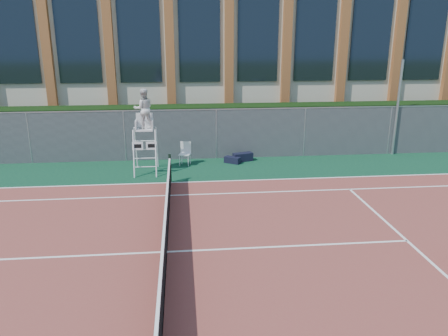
{
  "coord_description": "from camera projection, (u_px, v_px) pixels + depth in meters",
  "views": [
    {
      "loc": [
        0.48,
        -10.07,
        5.28
      ],
      "look_at": [
        1.77,
        3.0,
        1.3
      ],
      "focal_mm": 35.0,
      "sensor_mm": 36.0,
      "label": 1
    }
  ],
  "objects": [
    {
      "name": "ground",
      "position": [
        166.0,
        253.0,
        11.07
      ],
      "size": [
        120.0,
        120.0,
        0.0
      ],
      "primitive_type": "plane",
      "color": "#233814"
    },
    {
      "name": "apron",
      "position": [
        167.0,
        236.0,
        12.02
      ],
      "size": [
        36.0,
        20.0,
        0.01
      ],
      "primitive_type": "cube",
      "color": "#0C3525",
      "rests_on": "ground"
    },
    {
      "name": "tennis_court",
      "position": [
        166.0,
        252.0,
        11.07
      ],
      "size": [
        23.77,
        10.97,
        0.02
      ],
      "primitive_type": "cube",
      "color": "brown",
      "rests_on": "apron"
    },
    {
      "name": "tennis_net",
      "position": [
        166.0,
        234.0,
        10.92
      ],
      "size": [
        0.1,
        11.3,
        1.1
      ],
      "color": "black",
      "rests_on": "ground"
    },
    {
      "name": "fence",
      "position": [
        171.0,
        135.0,
        19.14
      ],
      "size": [
        40.0,
        0.06,
        2.2
      ],
      "primitive_type": null,
      "color": "#595E60",
      "rests_on": "ground"
    },
    {
      "name": "hedge",
      "position": [
        171.0,
        130.0,
        20.28
      ],
      "size": [
        40.0,
        1.4,
        2.2
      ],
      "primitive_type": "cube",
      "color": "black",
      "rests_on": "ground"
    },
    {
      "name": "building",
      "position": [
        172.0,
        55.0,
        26.97
      ],
      "size": [
        45.0,
        10.6,
        8.22
      ],
      "color": "beige",
      "rests_on": "ground"
    },
    {
      "name": "steel_pole",
      "position": [
        397.0,
        108.0,
        19.7
      ],
      "size": [
        0.12,
        0.12,
        4.3
      ],
      "primitive_type": "cylinder",
      "color": "#9EA0A5",
      "rests_on": "ground"
    },
    {
      "name": "umpire_chair",
      "position": [
        144.0,
        111.0,
        16.97
      ],
      "size": [
        0.95,
        1.45,
        3.39
      ],
      "color": "white",
      "rests_on": "ground"
    },
    {
      "name": "plastic_chair",
      "position": [
        185.0,
        151.0,
        18.53
      ],
      "size": [
        0.55,
        0.55,
        0.98
      ],
      "color": "silver",
      "rests_on": "apron"
    },
    {
      "name": "sports_bag_near",
      "position": [
        243.0,
        157.0,
        19.13
      ],
      "size": [
        0.92,
        0.55,
        0.36
      ],
      "primitive_type": "cube",
      "rotation": [
        0.0,
        0.0,
        0.27
      ],
      "color": "black",
      "rests_on": "apron"
    },
    {
      "name": "sports_bag_far",
      "position": [
        232.0,
        160.0,
        18.84
      ],
      "size": [
        0.73,
        0.63,
        0.27
      ],
      "primitive_type": "cube",
      "rotation": [
        0.0,
        0.0,
        -0.6
      ],
      "color": "black",
      "rests_on": "apron"
    }
  ]
}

